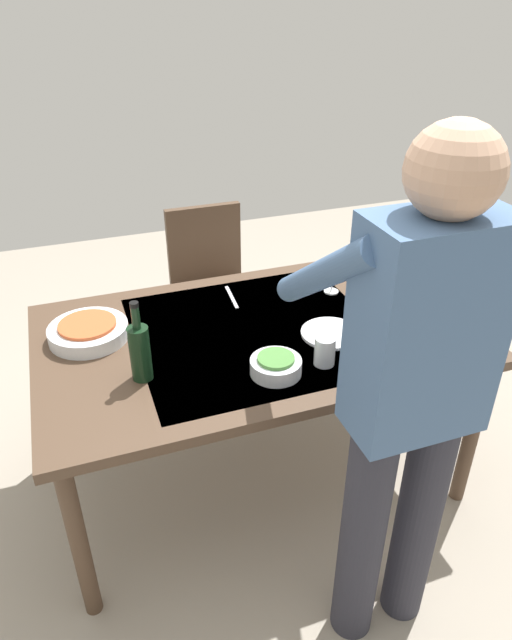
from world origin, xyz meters
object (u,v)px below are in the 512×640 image
Objects in this scene: dinner_plate_near at (331,333)px; water_cup_near_left at (325,351)px; serving_bowl_pasta at (88,331)px; wine_glass_left at (333,271)px; dining_table at (256,345)px; water_cup_far_left at (399,327)px; chair_near at (211,282)px; person_server at (410,394)px; water_cup_near_right at (392,293)px; wine_glass_right at (379,295)px; side_bowl_salad at (276,365)px; wine_bottle at (140,351)px.

water_cup_near_left is at bearing 57.15° from dinner_plate_near.
serving_bowl_pasta reaches higher than dinner_plate_near.
wine_glass_left is 0.55m from water_cup_near_left.
dining_table is 18.90× the size of water_cup_far_left.
dinner_plate_near is at bearing 101.55° from chair_near.
chair_near reaches higher than dinner_plate_near.
person_server is at bearing 130.21° from serving_bowl_pasta.
water_cup_near_left is 0.35m from water_cup_far_left.
water_cup_near_left reaches higher than water_cup_far_left.
water_cup_near_right is 0.42× the size of dinner_plate_near.
water_cup_far_left is at bearing 64.15° from water_cup_near_right.
serving_bowl_pasta is at bearing -30.40° from water_cup_near_left.
wine_glass_right is at bearing 114.79° from chair_near.
chair_near is at bearing -133.03° from serving_bowl_pasta.
water_cup_far_left is 0.26m from dinner_plate_near.
water_cup_far_left is 0.53m from side_bowl_salad.
wine_glass_right reaches higher than side_bowl_salad.
person_server is at bearing 102.47° from dining_table.
wine_glass_left is (-0.42, -0.19, 0.17)m from dining_table.
wine_glass_left is 0.37m from dinner_plate_near.
wine_glass_left reaches higher than water_cup_near_left.
wine_glass_left reaches higher than water_cup_far_left.
wine_glass_right is 1.55× the size of water_cup_near_right.
wine_bottle is at bearing 18.18° from dining_table.
dining_table is 0.52m from wine_bottle.
wine_bottle reaches higher than wine_glass_left.
water_cup_near_right is at bearing 122.74° from chair_near.
wine_glass_left reaches higher than dining_table.
chair_near is at bearing -94.17° from side_bowl_salad.
side_bowl_salad is at bearing 6.81° from water_cup_far_left.
serving_bowl_pasta is (1.23, -0.15, -0.02)m from water_cup_near_right.
wine_bottle reaches higher than dining_table.
wine_glass_left is at bearing -118.81° from water_cup_near_left.
water_cup_far_left is (0.12, 0.24, -0.00)m from water_cup_near_right.
wine_bottle is at bearing -16.47° from side_bowl_salad.
water_cup_near_right reaches higher than side_bowl_salad.
dinner_plate_near is (-0.21, 1.01, 0.23)m from chair_near.
chair_near is at bearing -62.37° from wine_glass_left.
serving_bowl_pasta is at bearing -64.91° from wine_bottle.
water_cup_near_right is (-1.08, -0.17, -0.06)m from wine_bottle.
water_cup_near_right is (-0.45, -0.79, -0.17)m from person_server.
water_cup_near_left is at bearing 178.59° from side_bowl_salad.
wine_glass_right is at bearing 172.46° from dining_table.
serving_bowl_pasta is (0.77, -0.45, -0.02)m from water_cup_near_left.
dining_table is at bearing -7.54° from wine_glass_right.
dining_table is 0.35m from water_cup_near_left.
wine_bottle reaches higher than chair_near.
wine_bottle is 1.64× the size of side_bowl_salad.
dining_table is 11.11× the size of wine_glass_left.
water_cup_near_left is 0.55m from water_cup_near_right.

